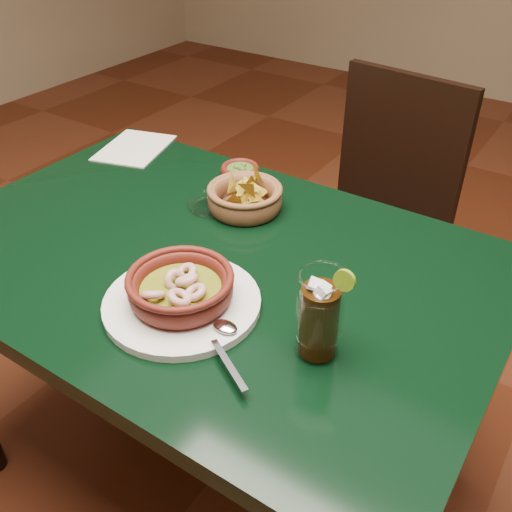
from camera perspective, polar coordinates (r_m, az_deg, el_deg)
The scene contains 9 objects.
ground at distance 1.73m, azimuth -3.73°, elevation -20.58°, with size 7.00×7.00×0.00m, color #471C0C.
dining_table at distance 1.25m, azimuth -4.85°, elevation -3.47°, with size 1.20×0.80×0.75m.
dining_chair at distance 1.81m, azimuth 11.57°, elevation 3.80°, with size 0.48×0.48×0.92m.
shrimp_plate at distance 1.04m, azimuth -7.48°, elevation -3.59°, with size 0.37×0.29×0.08m.
chip_basket at distance 1.32m, azimuth -1.10°, elevation 5.85°, with size 0.21×0.21×0.13m.
guacamole_ramekin at distance 1.47m, azimuth -1.60°, elevation 8.44°, with size 0.12×0.12×0.04m.
cola_drink at distance 0.91m, azimuth 6.37°, elevation -5.96°, with size 0.16×0.16×0.18m.
glass_ashtray at distance 1.34m, azimuth -4.67°, elevation 5.26°, with size 0.11×0.11×0.03m.
paper_menu at distance 1.67m, azimuth -12.05°, elevation 10.54°, with size 0.22×0.26×0.00m.
Camera 1 is at (0.63, -0.75, 1.43)m, focal length 40.00 mm.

